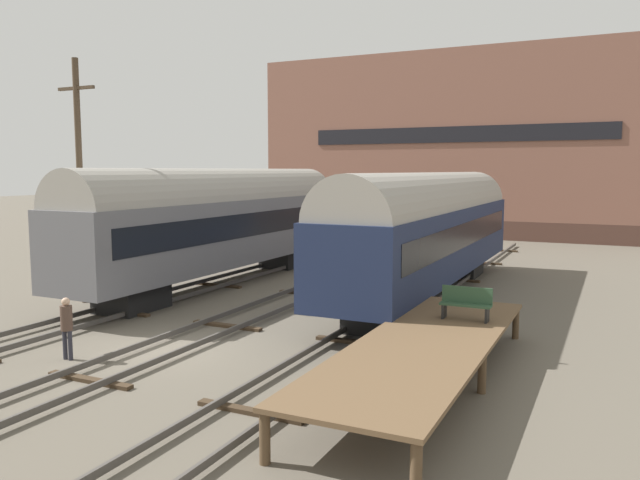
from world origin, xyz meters
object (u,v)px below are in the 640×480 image
(train_car_navy, at_px, (429,227))
(bench, at_px, (466,302))
(train_car_grey, at_px, (221,219))
(person_worker, at_px, (67,322))
(utility_pole, at_px, (80,178))

(train_car_navy, bearing_deg, bench, -67.29)
(train_car_grey, distance_m, person_worker, 11.88)
(train_car_navy, relative_size, bench, 12.85)
(train_car_navy, height_order, bench, train_car_navy)
(utility_pole, bearing_deg, bench, -2.96)
(bench, bearing_deg, person_worker, -153.06)
(train_car_navy, height_order, utility_pole, utility_pole)
(train_car_grey, height_order, utility_pole, utility_pole)
(bench, distance_m, utility_pole, 15.60)
(person_worker, height_order, utility_pole, utility_pole)
(bench, relative_size, utility_pole, 0.15)
(utility_pole, bearing_deg, person_worker, -47.05)
(person_worker, distance_m, utility_pole, 8.78)
(utility_pole, bearing_deg, train_car_grey, 64.55)
(train_car_grey, bearing_deg, train_car_navy, 8.26)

